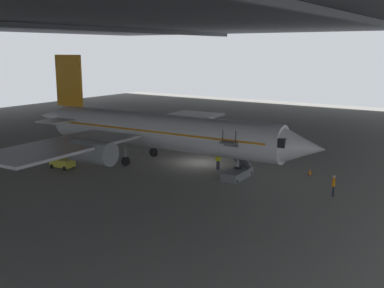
{
  "coord_description": "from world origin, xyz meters",
  "views": [
    {
      "loc": [
        -37.18,
        -23.98,
        11.11
      ],
      "look_at": [
        -2.63,
        -0.76,
        2.41
      ],
      "focal_mm": 42.89,
      "sensor_mm": 36.0,
      "label": 1
    }
  ],
  "objects_px": {
    "crew_worker_near_nose": "(334,184)",
    "baggage_tug": "(62,163)",
    "boarding_stairs": "(237,170)",
    "crew_worker_by_stairs": "(218,160)",
    "traffic_cone_orange": "(310,172)",
    "airplane_main": "(154,131)"
  },
  "relations": [
    {
      "from": "airplane_main",
      "to": "crew_worker_by_stairs",
      "type": "height_order",
      "value": "airplane_main"
    },
    {
      "from": "boarding_stairs",
      "to": "crew_worker_near_nose",
      "type": "bearing_deg",
      "value": -93.13
    },
    {
      "from": "crew_worker_near_nose",
      "to": "crew_worker_by_stairs",
      "type": "distance_m",
      "value": 11.57
    },
    {
      "from": "airplane_main",
      "to": "baggage_tug",
      "type": "height_order",
      "value": "airplane_main"
    },
    {
      "from": "boarding_stairs",
      "to": "baggage_tug",
      "type": "bearing_deg",
      "value": 112.58
    },
    {
      "from": "traffic_cone_orange",
      "to": "crew_worker_near_nose",
      "type": "bearing_deg",
      "value": -144.24
    },
    {
      "from": "baggage_tug",
      "to": "airplane_main",
      "type": "bearing_deg",
      "value": -43.15
    },
    {
      "from": "crew_worker_near_nose",
      "to": "baggage_tug",
      "type": "xyz_separation_m",
      "value": [
        -5.85,
        23.78,
        -0.45
      ]
    },
    {
      "from": "crew_worker_by_stairs",
      "to": "baggage_tug",
      "type": "bearing_deg",
      "value": 122.34
    },
    {
      "from": "airplane_main",
      "to": "crew_worker_by_stairs",
      "type": "bearing_deg",
      "value": -77.38
    },
    {
      "from": "crew_worker_by_stairs",
      "to": "baggage_tug",
      "type": "relative_size",
      "value": 0.72
    },
    {
      "from": "boarding_stairs",
      "to": "traffic_cone_orange",
      "type": "distance_m",
      "value": 6.76
    },
    {
      "from": "crew_worker_by_stairs",
      "to": "traffic_cone_orange",
      "type": "xyz_separation_m",
      "value": [
        3.02,
        -7.78,
        -0.65
      ]
    },
    {
      "from": "airplane_main",
      "to": "crew_worker_near_nose",
      "type": "distance_m",
      "value": 17.92
    },
    {
      "from": "crew_worker_by_stairs",
      "to": "airplane_main",
      "type": "bearing_deg",
      "value": 102.62
    },
    {
      "from": "baggage_tug",
      "to": "traffic_cone_orange",
      "type": "bearing_deg",
      "value": -61.68
    },
    {
      "from": "boarding_stairs",
      "to": "crew_worker_by_stairs",
      "type": "xyz_separation_m",
      "value": [
        1.53,
        2.8,
        0.23
      ]
    },
    {
      "from": "crew_worker_near_nose",
      "to": "crew_worker_by_stairs",
      "type": "xyz_separation_m",
      "value": [
        2.0,
        11.39,
        -0.04
      ]
    },
    {
      "from": "baggage_tug",
      "to": "boarding_stairs",
      "type": "bearing_deg",
      "value": -67.42
    },
    {
      "from": "boarding_stairs",
      "to": "crew_worker_by_stairs",
      "type": "relative_size",
      "value": 2.69
    },
    {
      "from": "crew_worker_near_nose",
      "to": "boarding_stairs",
      "type": "bearing_deg",
      "value": 86.87
    },
    {
      "from": "traffic_cone_orange",
      "to": "baggage_tug",
      "type": "relative_size",
      "value": 0.26
    }
  ]
}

